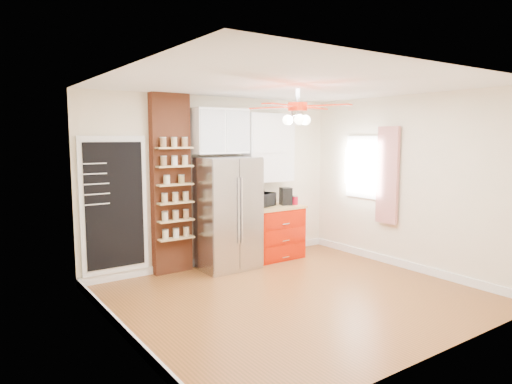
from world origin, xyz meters
TOP-DOWN VIEW (x-y plane):
  - floor at (0.00, 0.00)m, footprint 4.50×4.50m
  - ceiling at (0.00, 0.00)m, footprint 4.50×4.50m
  - wall_back at (0.00, 2.00)m, footprint 4.50×0.02m
  - wall_front at (0.00, -2.00)m, footprint 4.50×0.02m
  - wall_left at (-2.25, 0.00)m, footprint 0.02×4.00m
  - wall_right at (2.25, 0.00)m, footprint 0.02×4.00m
  - chalkboard at (-1.70, 1.96)m, footprint 0.95×0.05m
  - brick_pillar at (-0.85, 1.92)m, footprint 0.60×0.16m
  - fridge at (-0.05, 1.63)m, footprint 0.90×0.70m
  - upper_glass_cabinet at (-0.05, 1.82)m, footprint 0.90×0.35m
  - red_cabinet at (0.92, 1.68)m, footprint 0.94×0.64m
  - upper_shelf_unit at (0.92, 1.85)m, footprint 0.90×0.30m
  - window at (2.23, 0.90)m, footprint 0.04×0.75m
  - curtain at (2.18, 0.35)m, footprint 0.06×0.40m
  - ceiling_fan at (0.00, 0.00)m, footprint 1.40×1.40m
  - toaster_oven at (0.72, 1.73)m, footprint 0.48×0.41m
  - coffee_maker at (1.15, 1.66)m, footprint 0.22×0.23m
  - canister_left at (1.29, 1.58)m, footprint 0.14×0.14m
  - canister_right at (1.24, 1.69)m, footprint 0.13×0.13m
  - pantry_jar_oats at (-0.98, 1.77)m, footprint 0.10×0.10m
  - pantry_jar_beans at (-0.75, 1.78)m, footprint 0.10×0.10m

SIDE VIEW (x-z plane):
  - floor at x=0.00m, z-range 0.00..0.00m
  - red_cabinet at x=0.92m, z-range 0.00..0.90m
  - fridge at x=-0.05m, z-range 0.00..1.75m
  - canister_right at x=1.24m, z-range 0.90..1.04m
  - canister_left at x=1.29m, z-range 0.90..1.04m
  - toaster_oven at x=0.72m, z-range 0.90..1.13m
  - coffee_maker at x=1.15m, z-range 0.90..1.20m
  - chalkboard at x=-1.70m, z-range 0.12..2.08m
  - wall_back at x=0.00m, z-range 0.00..2.70m
  - wall_front at x=0.00m, z-range 0.00..2.70m
  - wall_left at x=-2.25m, z-range 0.00..2.70m
  - wall_right at x=2.25m, z-range 0.00..2.70m
  - brick_pillar at x=-0.85m, z-range 0.00..2.70m
  - pantry_jar_beans at x=-0.75m, z-range 1.37..1.49m
  - pantry_jar_oats at x=-0.98m, z-range 1.37..1.50m
  - curtain at x=2.18m, z-range 0.67..2.23m
  - window at x=2.23m, z-range 1.02..2.08m
  - upper_shelf_unit at x=0.92m, z-range 1.30..2.45m
  - upper_glass_cabinet at x=-0.05m, z-range 1.80..2.50m
  - ceiling_fan at x=0.00m, z-range 2.20..2.65m
  - ceiling at x=0.00m, z-range 2.70..2.70m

